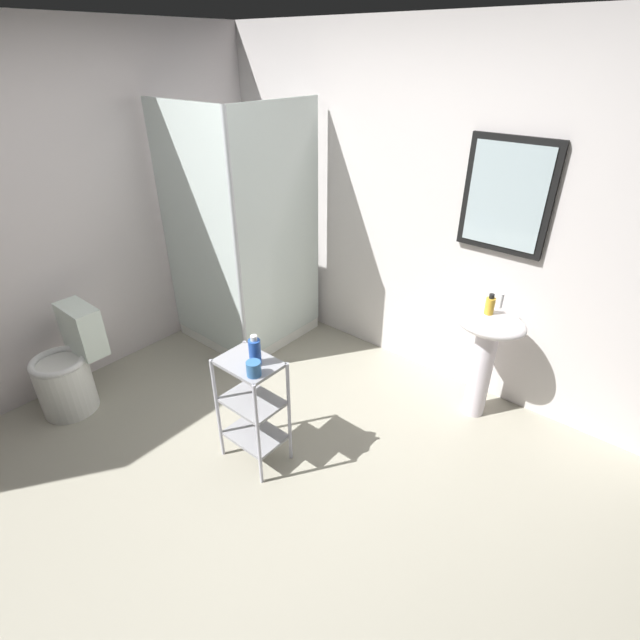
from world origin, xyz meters
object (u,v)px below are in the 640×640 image
object	(u,v)px
pedestal_sink	(486,344)
toilet	(69,370)
storage_cart	(252,403)
rinse_cup	(254,369)
hand_soap_bottle	(490,305)
shampoo_bottle_blue	(255,351)
shower_stall	(246,292)

from	to	relation	value
pedestal_sink	toilet	size ratio (longest dim) A/B	1.07
storage_cart	rinse_cup	xyz separation A→B (m)	(0.12, -0.07, 0.35)
storage_cart	hand_soap_bottle	xyz separation A→B (m)	(0.86, 1.30, 0.43)
storage_cart	hand_soap_bottle	size ratio (longest dim) A/B	5.31
storage_cart	hand_soap_bottle	world-z (taller)	hand_soap_bottle
toilet	storage_cart	world-z (taller)	toilet
hand_soap_bottle	shampoo_bottle_blue	size ratio (longest dim) A/B	0.74
hand_soap_bottle	shampoo_bottle_blue	world-z (taller)	hand_soap_bottle
shower_stall	rinse_cup	distance (m)	1.64
hand_soap_bottle	rinse_cup	xyz separation A→B (m)	(-0.75, -1.37, -0.09)
hand_soap_bottle	rinse_cup	bearing A→B (deg)	-118.58
storage_cart	rinse_cup	bearing A→B (deg)	-29.57
shower_stall	storage_cart	size ratio (longest dim) A/B	2.70
shower_stall	pedestal_sink	xyz separation A→B (m)	(2.00, 0.34, 0.12)
toilet	hand_soap_bottle	size ratio (longest dim) A/B	5.45
pedestal_sink	rinse_cup	world-z (taller)	rinse_cup
rinse_cup	pedestal_sink	bearing A→B (deg)	60.82
shower_stall	hand_soap_bottle	world-z (taller)	shower_stall
pedestal_sink	rinse_cup	size ratio (longest dim) A/B	9.37
shower_stall	shampoo_bottle_blue	xyz separation A→B (m)	(1.16, -0.96, 0.36)
pedestal_sink	rinse_cup	bearing A→B (deg)	-119.18
shampoo_bottle_blue	rinse_cup	size ratio (longest dim) A/B	2.17
pedestal_sink	hand_soap_bottle	size ratio (longest dim) A/B	5.81
hand_soap_bottle	pedestal_sink	bearing A→B (deg)	20.39
shower_stall	shampoo_bottle_blue	size ratio (longest dim) A/B	10.66
hand_soap_bottle	rinse_cup	distance (m)	1.56
hand_soap_bottle	rinse_cup	world-z (taller)	hand_soap_bottle
hand_soap_bottle	rinse_cup	size ratio (longest dim) A/B	1.61
toilet	shampoo_bottle_blue	bearing A→B (deg)	19.48
pedestal_sink	shampoo_bottle_blue	xyz separation A→B (m)	(-0.84, -1.30, 0.24)
shampoo_bottle_blue	hand_soap_bottle	bearing A→B (deg)	57.61
shower_stall	toilet	bearing A→B (deg)	-100.27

